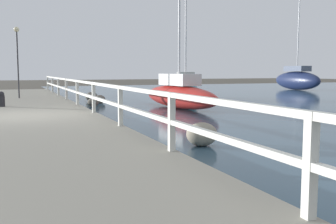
{
  "coord_description": "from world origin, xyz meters",
  "views": [
    {
      "loc": [
        -0.35,
        -12.43,
        1.59
      ],
      "look_at": [
        3.68,
        -2.43,
        0.46
      ],
      "focal_mm": 42.0,
      "sensor_mm": 36.0,
      "label": 1
    }
  ],
  "objects_px": {
    "dock_lamp": "(17,47)",
    "sailboat_red": "(179,94)",
    "sailboat_navy": "(297,79)",
    "sailboat_teal": "(185,88)",
    "mooring_bollard": "(2,99)"
  },
  "relations": [
    {
      "from": "sailboat_teal",
      "to": "sailboat_red",
      "type": "distance_m",
      "value": 6.21
    },
    {
      "from": "dock_lamp",
      "to": "sailboat_teal",
      "type": "height_order",
      "value": "sailboat_teal"
    },
    {
      "from": "dock_lamp",
      "to": "sailboat_red",
      "type": "height_order",
      "value": "sailboat_red"
    },
    {
      "from": "sailboat_red",
      "to": "sailboat_navy",
      "type": "bearing_deg",
      "value": 31.19
    },
    {
      "from": "mooring_bollard",
      "to": "dock_lamp",
      "type": "relative_size",
      "value": 0.17
    },
    {
      "from": "sailboat_navy",
      "to": "sailboat_red",
      "type": "height_order",
      "value": "sailboat_navy"
    },
    {
      "from": "sailboat_navy",
      "to": "sailboat_teal",
      "type": "xyz_separation_m",
      "value": [
        -12.97,
        -5.83,
        -0.26
      ]
    },
    {
      "from": "sailboat_navy",
      "to": "sailboat_red",
      "type": "xyz_separation_m",
      "value": [
        -15.79,
        -11.37,
        -0.28
      ]
    },
    {
      "from": "mooring_bollard",
      "to": "dock_lamp",
      "type": "distance_m",
      "value": 5.26
    },
    {
      "from": "sailboat_red",
      "to": "dock_lamp",
      "type": "bearing_deg",
      "value": 135.87
    },
    {
      "from": "sailboat_teal",
      "to": "dock_lamp",
      "type": "bearing_deg",
      "value": -157.02
    },
    {
      "from": "dock_lamp",
      "to": "sailboat_red",
      "type": "distance_m",
      "value": 8.46
    },
    {
      "from": "dock_lamp",
      "to": "sailboat_red",
      "type": "xyz_separation_m",
      "value": [
        6.3,
        -5.21,
        -2.15
      ]
    },
    {
      "from": "sailboat_navy",
      "to": "sailboat_red",
      "type": "distance_m",
      "value": 19.46
    },
    {
      "from": "mooring_bollard",
      "to": "sailboat_navy",
      "type": "relative_size",
      "value": 0.07
    }
  ]
}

